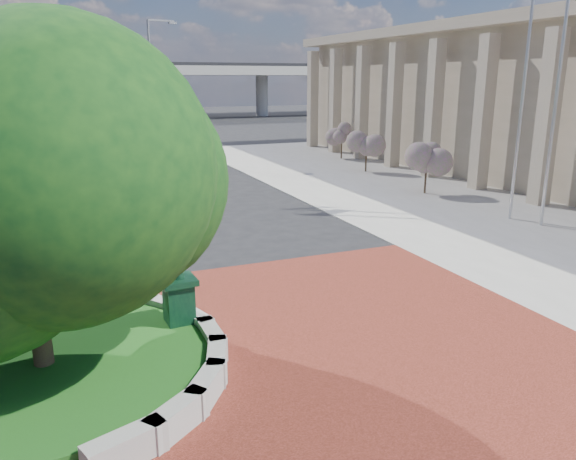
# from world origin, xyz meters

# --- Properties ---
(ground) EXTENTS (200.00, 200.00, 0.00)m
(ground) POSITION_xyz_m (0.00, 0.00, 0.00)
(ground) COLOR black
(ground) RESTS_ON ground
(plaza) EXTENTS (12.00, 12.00, 0.04)m
(plaza) POSITION_xyz_m (0.00, -1.00, 0.02)
(plaza) COLOR maroon
(plaza) RESTS_ON ground
(sidewalk) EXTENTS (20.00, 50.00, 0.04)m
(sidewalk) POSITION_xyz_m (16.00, 10.00, 0.02)
(sidewalk) COLOR #9E9B93
(sidewalk) RESTS_ON ground
(planter_wall) EXTENTS (2.96, 6.77, 0.54)m
(planter_wall) POSITION_xyz_m (-2.71, -0.00, 0.27)
(planter_wall) COLOR #9E9B93
(planter_wall) RESTS_ON ground
(grass_bed) EXTENTS (6.10, 6.10, 0.40)m
(grass_bed) POSITION_xyz_m (-5.00, 0.00, 0.20)
(grass_bed) COLOR #1C4B15
(grass_bed) RESTS_ON ground
(overpass) EXTENTS (90.00, 12.00, 7.50)m
(overpass) POSITION_xyz_m (-0.22, 70.00, 6.54)
(overpass) COLOR #9E9B93
(overpass) RESTS_ON ground
(tree_planter) EXTENTS (5.20, 5.20, 6.33)m
(tree_planter) POSITION_xyz_m (-5.00, 0.00, 3.72)
(tree_planter) COLOR #38281C
(tree_planter) RESTS_ON ground
(tree_street) EXTENTS (4.40, 4.40, 5.45)m
(tree_street) POSITION_xyz_m (-4.00, 18.00, 3.24)
(tree_street) COLOR #38281C
(tree_street) RESTS_ON ground
(post_clock) EXTENTS (1.10, 1.10, 5.01)m
(post_clock) POSITION_xyz_m (-2.27, 0.86, 2.75)
(post_clock) COLOR black
(post_clock) RESTS_ON ground
(parked_car) EXTENTS (2.85, 5.03, 1.61)m
(parked_car) POSITION_xyz_m (0.26, 37.16, 0.81)
(parked_car) COLOR #510B14
(parked_car) RESTS_ON ground
(flagpole_a) EXTENTS (1.67, 0.39, 10.78)m
(flagpole_a) POSITION_xyz_m (12.70, 5.13, 5.52)
(flagpole_a) COLOR silver
(flagpole_a) RESTS_ON ground
(flagpole_b) EXTENTS (1.61, 0.44, 10.49)m
(flagpole_b) POSITION_xyz_m (12.33, 6.38, 5.38)
(flagpole_b) COLOR silver
(flagpole_b) RESTS_ON ground
(street_lamp_near) EXTENTS (2.05, 0.66, 9.27)m
(street_lamp_near) POSITION_xyz_m (2.32, 29.01, 5.43)
(street_lamp_near) COLOR slate
(street_lamp_near) RESTS_ON ground
(street_lamp_far) EXTENTS (1.77, 0.73, 8.16)m
(street_lamp_far) POSITION_xyz_m (-4.29, 43.18, 4.78)
(street_lamp_far) COLOR slate
(street_lamp_far) RESTS_ON ground
(shrub_near) EXTENTS (1.20, 1.20, 2.20)m
(shrub_near) POSITION_xyz_m (12.28, 12.02, 1.59)
(shrub_near) COLOR #38281C
(shrub_near) RESTS_ON ground
(shrub_mid) EXTENTS (1.20, 1.20, 2.20)m
(shrub_mid) POSITION_xyz_m (12.98, 18.94, 1.59)
(shrub_mid) COLOR #38281C
(shrub_mid) RESTS_ON ground
(shrub_far) EXTENTS (1.20, 1.20, 2.20)m
(shrub_far) POSITION_xyz_m (14.29, 24.58, 1.59)
(shrub_far) COLOR #38281C
(shrub_far) RESTS_ON ground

